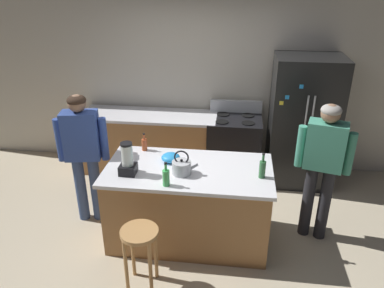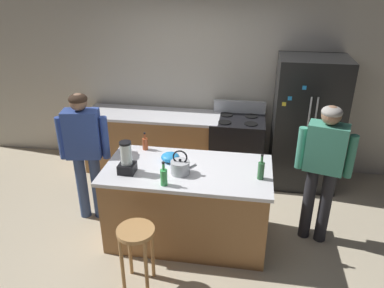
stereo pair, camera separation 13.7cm
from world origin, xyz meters
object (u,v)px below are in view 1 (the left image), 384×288
at_px(person_by_island_left, 83,148).
at_px(person_by_sink_right, 323,160).
at_px(refrigerator, 303,122).
at_px(tea_kettle, 182,167).
at_px(blender_appliance, 127,161).
at_px(bottle_soda, 166,177).
at_px(mixing_bowl, 171,157).
at_px(bar_stool, 140,243).
at_px(kitchen_island, 189,204).
at_px(stove_range, 234,147).
at_px(bottle_cooking_sauce, 144,144).
at_px(bottle_olive_oil, 262,169).

bearing_deg(person_by_island_left, person_by_sink_right, 0.01).
distance_m(refrigerator, tea_kettle, 2.18).
distance_m(blender_appliance, bottle_soda, 0.48).
bearing_deg(mixing_bowl, tea_kettle, -57.50).
bearing_deg(bar_stool, kitchen_island, 65.58).
xyz_separation_m(refrigerator, person_by_sink_right, (0.03, -1.28, 0.07)).
bearing_deg(blender_appliance, person_by_sink_right, 11.10).
bearing_deg(kitchen_island, stove_range, 72.95).
xyz_separation_m(blender_appliance, mixing_bowl, (0.39, 0.32, -0.10)).
bearing_deg(bottle_soda, stove_range, 71.31).
xyz_separation_m(blender_appliance, bottle_cooking_sauce, (0.04, 0.56, -0.07)).
relative_size(person_by_island_left, mixing_bowl, 7.83).
distance_m(stove_range, bottle_soda, 2.07).
xyz_separation_m(refrigerator, stove_range, (-0.94, 0.02, -0.45)).
distance_m(bottle_soda, mixing_bowl, 0.51).
height_order(refrigerator, person_by_sink_right, refrigerator).
bearing_deg(blender_appliance, tea_kettle, 6.82).
relative_size(kitchen_island, person_by_sink_right, 1.11).
relative_size(refrigerator, blender_appliance, 5.19).
bearing_deg(person_by_sink_right, bottle_olive_oil, -154.76).
distance_m(refrigerator, person_by_sink_right, 1.28).
relative_size(person_by_sink_right, bottle_olive_oil, 5.88).
relative_size(mixing_bowl, tea_kettle, 0.75).
distance_m(refrigerator, bottle_soda, 2.44).
xyz_separation_m(stove_range, person_by_island_left, (-1.73, -1.31, 0.51)).
relative_size(blender_appliance, bottle_cooking_sauce, 1.63).
relative_size(person_by_island_left, tea_kettle, 5.87).
height_order(kitchen_island, mixing_bowl, mixing_bowl).
xyz_separation_m(refrigerator, bottle_cooking_sauce, (-1.98, -1.12, 0.07)).
relative_size(person_by_sink_right, bar_stool, 2.45).
bearing_deg(blender_appliance, bottle_soda, -22.94).
height_order(bottle_soda, tea_kettle, tea_kettle).
xyz_separation_m(refrigerator, bar_stool, (-1.76, -2.29, -0.40)).
bearing_deg(blender_appliance, mixing_bowl, 39.44).
xyz_separation_m(stove_range, mixing_bowl, (-0.69, -1.38, 0.49)).
bearing_deg(refrigerator, mixing_bowl, -140.03).
height_order(mixing_bowl, tea_kettle, tea_kettle).
distance_m(person_by_island_left, bottle_cooking_sauce, 0.71).
relative_size(bottle_cooking_sauce, mixing_bowl, 1.05).
distance_m(person_by_sink_right, mixing_bowl, 1.65).
relative_size(kitchen_island, person_by_island_left, 1.11).
xyz_separation_m(refrigerator, bottle_soda, (-1.58, -1.87, 0.09)).
distance_m(kitchen_island, bottle_soda, 0.68).
bearing_deg(tea_kettle, bottle_cooking_sauce, 136.22).
distance_m(bottle_cooking_sauce, bottle_soda, 0.85).
xyz_separation_m(bar_stool, tea_kettle, (0.30, 0.67, 0.47)).
distance_m(refrigerator, stove_range, 1.04).
relative_size(kitchen_island, refrigerator, 0.98).
relative_size(refrigerator, bottle_cooking_sauce, 8.47).
xyz_separation_m(person_by_island_left, bottle_cooking_sauce, (0.69, 0.16, 0.01)).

